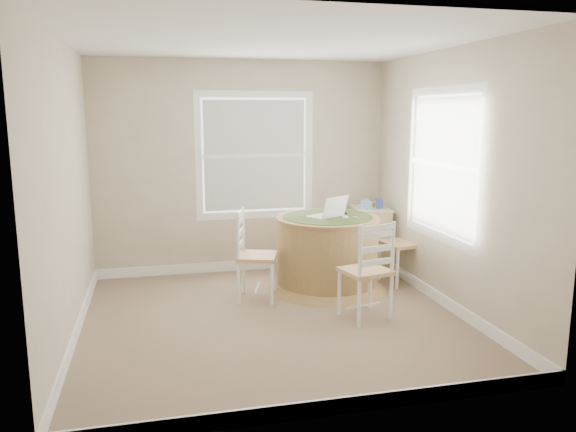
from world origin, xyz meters
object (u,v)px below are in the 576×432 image
object	(u,v)px
chair_right	(401,243)
chair_near	(365,271)
round_table	(327,250)
corner_chest	(370,238)
chair_left	(257,256)
laptop	(327,214)

from	to	relation	value
chair_right	chair_near	bearing A→B (deg)	-50.32
round_table	corner_chest	distance (m)	1.02
round_table	chair_left	distance (m)	0.86
round_table	chair_left	world-z (taller)	chair_left
laptop	round_table	bearing A→B (deg)	-154.20
round_table	chair_near	distance (m)	0.98
chair_right	laptop	world-z (taller)	laptop
round_table	laptop	distance (m)	0.41
chair_left	corner_chest	size ratio (longest dim) A/B	1.20
chair_left	corner_chest	world-z (taller)	chair_left
chair_near	laptop	distance (m)	1.05
chair_left	chair_near	xyz separation A→B (m)	(0.91, -0.80, 0.00)
chair_near	laptop	bearing A→B (deg)	-98.34
chair_left	laptop	xyz separation A→B (m)	(0.83, 0.17, 0.39)
round_table	chair_near	world-z (taller)	chair_near
laptop	chair_left	bearing A→B (deg)	-18.53
laptop	chair_right	bearing A→B (deg)	150.63
round_table	chair_near	bearing A→B (deg)	-88.65
chair_left	corner_chest	distance (m)	1.82
chair_left	chair_near	size ratio (longest dim) A/B	1.00
corner_chest	round_table	bearing A→B (deg)	-131.76
chair_near	chair_right	bearing A→B (deg)	-143.28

